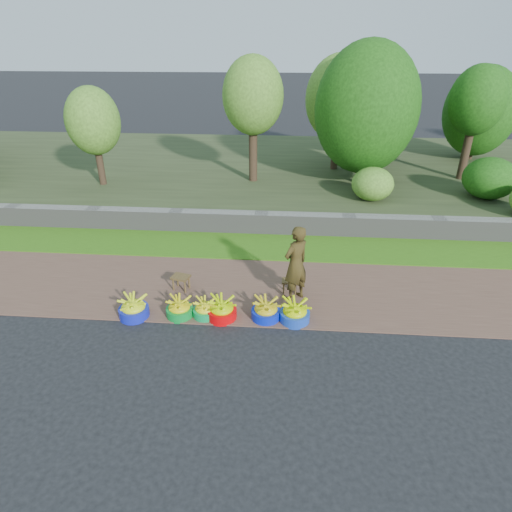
# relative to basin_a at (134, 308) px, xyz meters

# --- Properties ---
(ground_plane) EXTENTS (120.00, 120.00, 0.00)m
(ground_plane) POSITION_rel_basin_a_xyz_m (2.06, -0.16, -0.18)
(ground_plane) COLOR black
(ground_plane) RESTS_ON ground
(dirt_shoulder) EXTENTS (80.00, 2.50, 0.02)m
(dirt_shoulder) POSITION_rel_basin_a_xyz_m (2.06, 1.09, -0.17)
(dirt_shoulder) COLOR brown
(dirt_shoulder) RESTS_ON ground
(grass_verge) EXTENTS (80.00, 1.50, 0.04)m
(grass_verge) POSITION_rel_basin_a_xyz_m (2.06, 3.09, -0.16)
(grass_verge) COLOR #377014
(grass_verge) RESTS_ON ground
(retaining_wall) EXTENTS (80.00, 0.35, 0.55)m
(retaining_wall) POSITION_rel_basin_a_xyz_m (2.06, 3.94, 0.09)
(retaining_wall) COLOR slate
(retaining_wall) RESTS_ON ground
(earth_bank) EXTENTS (80.00, 10.00, 0.50)m
(earth_bank) POSITION_rel_basin_a_xyz_m (2.06, 8.84, 0.07)
(earth_bank) COLOR #354123
(earth_bank) RESTS_ON ground
(vegetation) EXTENTS (31.63, 7.96, 4.08)m
(vegetation) POSITION_rel_basin_a_xyz_m (1.04, 7.97, 2.28)
(vegetation) COLOR #322518
(vegetation) RESTS_ON earth_bank
(basin_a) EXTENTS (0.54, 0.54, 0.41)m
(basin_a) POSITION_rel_basin_a_xyz_m (0.00, 0.00, 0.00)
(basin_a) COLOR #121EB2
(basin_a) RESTS_ON ground
(basin_b) EXTENTS (0.49, 0.49, 0.37)m
(basin_b) POSITION_rel_basin_a_xyz_m (0.83, 0.08, -0.02)
(basin_b) COLOR #097E2A
(basin_b) RESTS_ON ground
(basin_c) EXTENTS (0.45, 0.45, 0.34)m
(basin_c) POSITION_rel_basin_a_xyz_m (1.29, 0.11, -0.03)
(basin_c) COLOR #089046
(basin_c) RESTS_ON ground
(basin_d) EXTENTS (0.54, 0.54, 0.40)m
(basin_d) POSITION_rel_basin_a_xyz_m (1.60, 0.08, -0.00)
(basin_d) COLOR red
(basin_d) RESTS_ON ground
(basin_e) EXTENTS (0.53, 0.53, 0.39)m
(basin_e) POSITION_rel_basin_a_xyz_m (2.40, 0.13, -0.01)
(basin_e) COLOR #091EC0
(basin_e) RESTS_ON ground
(basin_f) EXTENTS (0.54, 0.54, 0.40)m
(basin_f) POSITION_rel_basin_a_xyz_m (2.92, 0.09, -0.00)
(basin_f) COLOR #183EAF
(basin_f) RESTS_ON ground
(stool_left) EXTENTS (0.40, 0.34, 0.30)m
(stool_left) POSITION_rel_basin_a_xyz_m (0.65, 0.98, 0.08)
(stool_left) COLOR #513D1F
(stool_left) RESTS_ON dirt_shoulder
(stool_right) EXTENTS (0.31, 0.24, 0.27)m
(stool_right) POSITION_rel_basin_a_xyz_m (2.82, 1.05, 0.05)
(stool_right) COLOR #513D1F
(stool_right) RESTS_ON dirt_shoulder
(vendor_woman) EXTENTS (0.66, 0.65, 1.53)m
(vendor_woman) POSITION_rel_basin_a_xyz_m (2.92, 0.81, 0.60)
(vendor_woman) COLOR black
(vendor_woman) RESTS_ON dirt_shoulder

